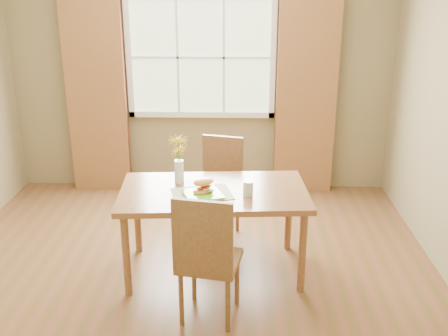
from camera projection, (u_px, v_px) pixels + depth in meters
room at (183, 113)px, 3.96m from camera, size 4.24×3.84×2.74m
window at (201, 57)px, 5.67m from camera, size 1.62×0.06×1.32m
curtain_left at (96, 95)px, 5.75m from camera, size 0.65×0.08×2.20m
curtain_right at (306, 96)px, 5.68m from camera, size 0.65×0.08×2.20m
dining_table at (214, 199)px, 4.19m from camera, size 1.54×0.93×0.72m
chair_near at (207, 254)px, 3.57m from camera, size 0.48×0.48×0.98m
chair_far at (220, 183)px, 4.89m from camera, size 0.47×0.47×0.93m
placemat at (202, 194)px, 4.08m from camera, size 0.52×0.44×0.01m
plate at (203, 195)px, 4.03m from camera, size 0.36×0.36×0.01m
croissant_sandwich at (203, 186)px, 4.02m from camera, size 0.20×0.18×0.12m
water_glass at (248, 189)px, 4.04m from camera, size 0.08×0.08×0.12m
flower_vase at (179, 155)px, 4.23m from camera, size 0.16×0.16×0.40m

